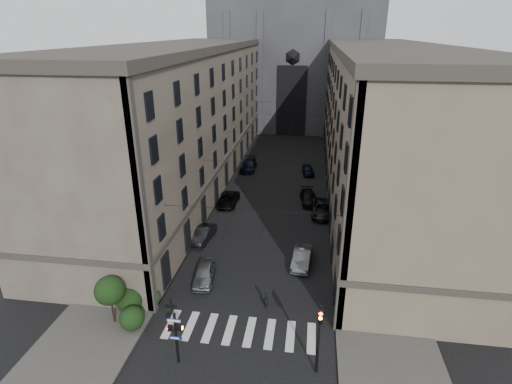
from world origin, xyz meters
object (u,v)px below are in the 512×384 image
at_px(traffic_light_right, 319,332).
at_px(pedestrian, 266,298).
at_px(car_right_midfar, 309,198).
at_px(car_right_near, 302,257).
at_px(car_right_midnear, 322,209).
at_px(pedestrian_signal_left, 176,334).
at_px(car_left_far, 249,165).
at_px(car_left_midfar, 228,200).
at_px(car_left_near, 204,273).
at_px(car_left_midnear, 203,235).
at_px(car_right_far, 308,170).
at_px(gothic_tower, 296,43).

distance_m(traffic_light_right, pedestrian, 7.67).
bearing_deg(traffic_light_right, car_right_midfar, 92.27).
height_order(car_right_near, car_right_midnear, car_right_midnear).
height_order(pedestrian_signal_left, car_left_far, pedestrian_signal_left).
height_order(traffic_light_right, car_left_midfar, traffic_light_right).
distance_m(pedestrian_signal_left, car_left_near, 9.48).
bearing_deg(pedestrian, car_left_far, -2.78).
distance_m(pedestrian_signal_left, car_left_midnear, 16.57).
relative_size(car_left_far, pedestrian, 3.19).
xyz_separation_m(traffic_light_right, car_left_far, (-10.70, 39.03, -2.50)).
height_order(car_right_midnear, car_right_midfar, car_right_midnear).
distance_m(car_right_midnear, car_right_far, 14.37).
relative_size(pedestrian_signal_left, traffic_light_right, 0.77).
xyz_separation_m(gothic_tower, pedestrian_signal_left, (-3.51, -73.46, -15.48)).
relative_size(car_left_midfar, car_right_midfar, 1.03).
relative_size(car_left_midnear, car_right_midnear, 0.78).
distance_m(car_left_midnear, car_left_midfar, 9.49).
height_order(car_left_midfar, car_right_far, car_left_midfar).
relative_size(traffic_light_right, car_left_midnear, 1.20).
height_order(traffic_light_right, car_right_midfar, traffic_light_right).
height_order(car_left_midnear, car_right_midnear, car_right_midnear).
relative_size(traffic_light_right, car_right_midfar, 1.08).
relative_size(car_right_near, pedestrian, 2.69).
relative_size(traffic_light_right, car_left_far, 0.96).
relative_size(car_left_midnear, pedestrian, 2.53).
bearing_deg(car_right_near, car_left_far, 114.32).
relative_size(gothic_tower, pedestrian_signal_left, 14.50).
bearing_deg(pedestrian, traffic_light_right, -161.05).
distance_m(gothic_tower, pedestrian, 69.09).
bearing_deg(traffic_light_right, car_left_far, 105.34).
height_order(car_left_midfar, car_right_midfar, car_right_midfar).
height_order(pedestrian_signal_left, car_right_midfar, pedestrian_signal_left).
bearing_deg(car_left_midfar, car_left_far, 88.65).
xyz_separation_m(car_left_near, car_left_far, (-0.90, 30.12, 0.05)).
height_order(car_left_near, car_left_midfar, car_left_near).
bearing_deg(pedestrian, car_left_near, 49.76).
bearing_deg(traffic_light_right, car_left_near, 137.73).
bearing_deg(car_left_midfar, pedestrian, -69.16).
height_order(car_right_near, car_right_midfar, car_right_near).
xyz_separation_m(gothic_tower, car_left_midfar, (-5.54, -47.72, -17.11)).
height_order(car_right_midfar, car_right_far, car_right_midfar).
bearing_deg(car_right_midfar, car_right_far, 84.12).
bearing_deg(gothic_tower, car_left_far, -98.54).
bearing_deg(pedestrian, car_right_midnear, -28.60).
bearing_deg(car_right_midfar, pedestrian, -105.25).
xyz_separation_m(car_left_far, car_right_midnear, (11.30, -14.95, -0.02)).
height_order(gothic_tower, car_right_midfar, gothic_tower).
xyz_separation_m(car_left_near, car_right_near, (8.40, 3.86, 0.01)).
relative_size(car_left_near, car_left_midnear, 1.01).
distance_m(car_right_near, pedestrian, 7.17).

